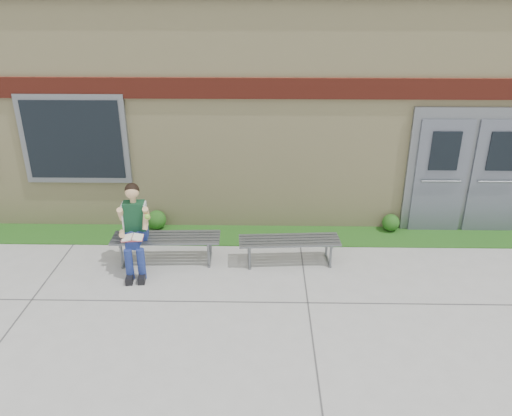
{
  "coord_description": "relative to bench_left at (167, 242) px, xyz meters",
  "views": [
    {
      "loc": [
        0.37,
        -5.51,
        4.13
      ],
      "look_at": [
        0.23,
        1.7,
        0.96
      ],
      "focal_mm": 35.0,
      "sensor_mm": 36.0,
      "label": 1
    }
  ],
  "objects": [
    {
      "name": "school_building",
      "position": [
        1.23,
        4.32,
        1.75
      ],
      "size": [
        16.2,
        6.22,
        4.2
      ],
      "color": "beige",
      "rests_on": "ground"
    },
    {
      "name": "shrub_mid",
      "position": [
        -0.42,
        1.19,
        -0.15
      ],
      "size": [
        0.35,
        0.35,
        0.35
      ],
      "primitive_type": "sphere",
      "color": "#174913",
      "rests_on": "grass_strip"
    },
    {
      "name": "ground",
      "position": [
        1.23,
        -1.66,
        -0.35
      ],
      "size": [
        80.0,
        80.0,
        0.0
      ],
      "primitive_type": "plane",
      "color": "#9E9E99",
      "rests_on": "ground"
    },
    {
      "name": "bench_right",
      "position": [
        2.0,
        -0.0,
        -0.02
      ],
      "size": [
        1.65,
        0.56,
        0.42
      ],
      "rotation": [
        0.0,
        0.0,
        0.07
      ],
      "color": "slate",
      "rests_on": "ground"
    },
    {
      "name": "bench_left",
      "position": [
        0.0,
        0.0,
        0.0
      ],
      "size": [
        1.76,
        0.55,
        0.45
      ],
      "rotation": [
        0.0,
        0.0,
        0.04
      ],
      "color": "slate",
      "rests_on": "ground"
    },
    {
      "name": "shrub_east",
      "position": [
        3.93,
        1.19,
        -0.17
      ],
      "size": [
        0.32,
        0.32,
        0.32
      ],
      "primitive_type": "sphere",
      "color": "#174913",
      "rests_on": "grass_strip"
    },
    {
      "name": "girl",
      "position": [
        -0.44,
        -0.21,
        0.37
      ],
      "size": [
        0.53,
        0.87,
        1.4
      ],
      "rotation": [
        0.0,
        0.0,
        0.1
      ],
      "color": "navy",
      "rests_on": "ground"
    },
    {
      "name": "grass_strip",
      "position": [
        1.23,
        0.94,
        -0.34
      ],
      "size": [
        16.0,
        0.8,
        0.02
      ],
      "primitive_type": "cube",
      "color": "#174913",
      "rests_on": "ground"
    }
  ]
}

